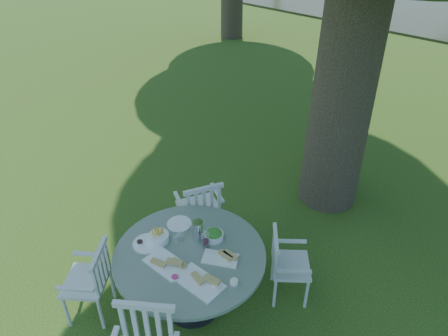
{
  "coord_description": "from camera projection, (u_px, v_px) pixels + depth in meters",
  "views": [
    {
      "loc": [
        2.54,
        -3.09,
        3.73
      ],
      "look_at": [
        0.0,
        0.2,
        0.85
      ],
      "focal_mm": 35.0,
      "sensor_mm": 36.0,
      "label": 1
    }
  ],
  "objects": [
    {
      "name": "chair_sw",
      "position": [
        94.0,
        278.0,
        4.16
      ],
      "size": [
        0.57,
        0.58,
        0.85
      ],
      "rotation": [
        0.0,
        0.0,
        -0.99
      ],
      "color": "silver",
      "rests_on": "ground"
    },
    {
      "name": "chair_nw",
      "position": [
        201.0,
        208.0,
        4.96
      ],
      "size": [
        0.6,
        0.61,
        0.9
      ],
      "rotation": [
        0.0,
        0.0,
        -2.11
      ],
      "color": "silver",
      "rests_on": "ground"
    },
    {
      "name": "ground",
      "position": [
        214.0,
        231.0,
        5.41
      ],
      "size": [
        140.0,
        140.0,
        0.0
      ],
      "primitive_type": "plane",
      "color": "#1C390B",
      "rests_on": "ground"
    },
    {
      "name": "table",
      "position": [
        190.0,
        264.0,
        4.15
      ],
      "size": [
        1.43,
        1.43,
        0.75
      ],
      "color": "black",
      "rests_on": "ground"
    },
    {
      "name": "chair_ne",
      "position": [
        283.0,
        261.0,
        4.37
      ],
      "size": [
        0.55,
        0.55,
        0.8
      ],
      "rotation": [
        0.0,
        0.0,
        -4.09
      ],
      "color": "silver",
      "rests_on": "ground"
    },
    {
      "name": "tableware",
      "position": [
        186.0,
        245.0,
        4.12
      ],
      "size": [
        1.12,
        0.75,
        0.22
      ],
      "color": "white",
      "rests_on": "table"
    }
  ]
}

